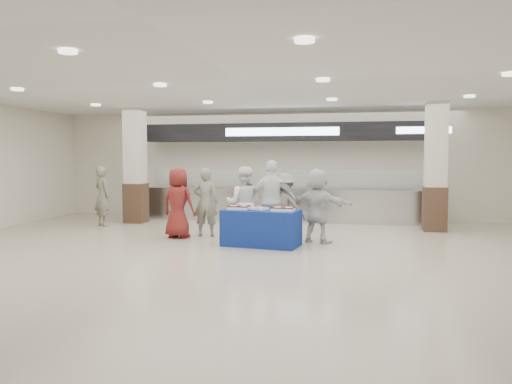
% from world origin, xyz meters
% --- Properties ---
extents(ground, '(14.00, 14.00, 0.00)m').
position_xyz_m(ground, '(0.00, 0.00, 0.00)').
color(ground, '#BCB3A0').
rests_on(ground, ground).
extents(serving_line, '(8.70, 0.85, 2.80)m').
position_xyz_m(serving_line, '(0.00, 5.40, 1.16)').
color(serving_line, '#B6B9BD').
rests_on(serving_line, ground).
extents(column_left, '(0.55, 0.55, 3.20)m').
position_xyz_m(column_left, '(-4.00, 4.20, 1.53)').
color(column_left, '#372419').
rests_on(column_left, ground).
extents(column_right, '(0.55, 0.55, 3.20)m').
position_xyz_m(column_right, '(4.00, 4.20, 1.53)').
color(column_right, '#372419').
rests_on(column_right, ground).
extents(display_table, '(1.65, 1.00, 0.75)m').
position_xyz_m(display_table, '(0.17, 1.26, 0.38)').
color(display_table, navy).
rests_on(display_table, ground).
extents(sheet_cake_left, '(0.44, 0.35, 0.09)m').
position_xyz_m(sheet_cake_left, '(-0.31, 1.28, 0.80)').
color(sheet_cake_left, white).
rests_on(sheet_cake_left, display_table).
extents(sheet_cake_right, '(0.46, 0.37, 0.09)m').
position_xyz_m(sheet_cake_right, '(0.64, 1.17, 0.80)').
color(sheet_cake_right, white).
rests_on(sheet_cake_right, display_table).
extents(cupcake_tray, '(0.43, 0.40, 0.06)m').
position_xyz_m(cupcake_tray, '(0.12, 1.22, 0.78)').
color(cupcake_tray, '#A1A1A5').
rests_on(cupcake_tray, display_table).
extents(civilian_maroon, '(0.87, 0.65, 1.60)m').
position_xyz_m(civilian_maroon, '(-1.88, 1.90, 0.80)').
color(civilian_maroon, maroon).
rests_on(civilian_maroon, ground).
extents(soldier_a, '(0.62, 0.44, 1.60)m').
position_xyz_m(soldier_a, '(-1.33, 2.22, 0.80)').
color(soldier_a, slate).
rests_on(soldier_a, ground).
extents(chef_tall, '(0.84, 0.68, 1.63)m').
position_xyz_m(chef_tall, '(-0.35, 1.90, 0.82)').
color(chef_tall, white).
rests_on(chef_tall, ground).
extents(chef_short, '(1.07, 0.53, 1.77)m').
position_xyz_m(chef_short, '(0.29, 1.90, 0.89)').
color(chef_short, white).
rests_on(chef_short, ground).
extents(soldier_b, '(1.07, 0.79, 1.49)m').
position_xyz_m(soldier_b, '(0.53, 2.06, 0.74)').
color(soldier_b, slate).
rests_on(soldier_b, ground).
extents(civilian_white, '(1.55, 1.02, 1.60)m').
position_xyz_m(civilian_white, '(1.28, 1.90, 0.80)').
color(civilian_white, silver).
rests_on(civilian_white, ground).
extents(soldier_bg, '(0.70, 0.64, 1.61)m').
position_xyz_m(soldier_bg, '(-4.54, 3.33, 0.80)').
color(soldier_bg, slate).
rests_on(soldier_bg, ground).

